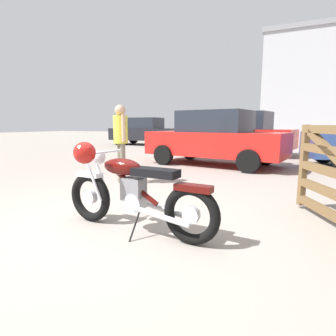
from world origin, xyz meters
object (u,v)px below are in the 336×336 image
object	(u,v)px
blue_hatchback_right	(232,132)
red_hatchback_near	(243,133)
pale_sedan_back	(215,138)
silver_sedan_mid	(144,131)
vintage_motorcycle	(130,191)
bystander	(121,136)

from	to	relation	value
blue_hatchback_right	red_hatchback_near	xyz separation A→B (m)	(1.09, -3.20, 0.08)
pale_sedan_back	silver_sedan_mid	world-z (taller)	same
vintage_motorcycle	bystander	distance (m)	2.83
bystander	red_hatchback_near	bearing A→B (deg)	26.89
bystander	red_hatchback_near	size ratio (longest dim) A/B	0.40
blue_hatchback_right	red_hatchback_near	world-z (taller)	red_hatchback_near
vintage_motorcycle	pale_sedan_back	world-z (taller)	pale_sedan_back
silver_sedan_mid	vintage_motorcycle	bearing A→B (deg)	119.19
bystander	blue_hatchback_right	bearing A→B (deg)	36.48
bystander	red_hatchback_near	world-z (taller)	red_hatchback_near
red_hatchback_near	silver_sedan_mid	world-z (taller)	red_hatchback_near
vintage_motorcycle	silver_sedan_mid	distance (m)	14.05
vintage_motorcycle	blue_hatchback_right	bearing A→B (deg)	-78.66
pale_sedan_back	red_hatchback_near	size ratio (longest dim) A/B	1.07
blue_hatchback_right	bystander	bearing A→B (deg)	-82.58
bystander	silver_sedan_mid	xyz separation A→B (m)	(-4.98, 10.14, -0.18)
bystander	silver_sedan_mid	distance (m)	11.30
vintage_motorcycle	blue_hatchback_right	distance (m)	12.59
red_hatchback_near	silver_sedan_mid	distance (m)	7.13
red_hatchback_near	silver_sedan_mid	xyz separation A→B (m)	(-6.44, 3.08, -0.08)
red_hatchback_near	silver_sedan_mid	bearing A→B (deg)	165.67
pale_sedan_back	blue_hatchback_right	world-z (taller)	same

